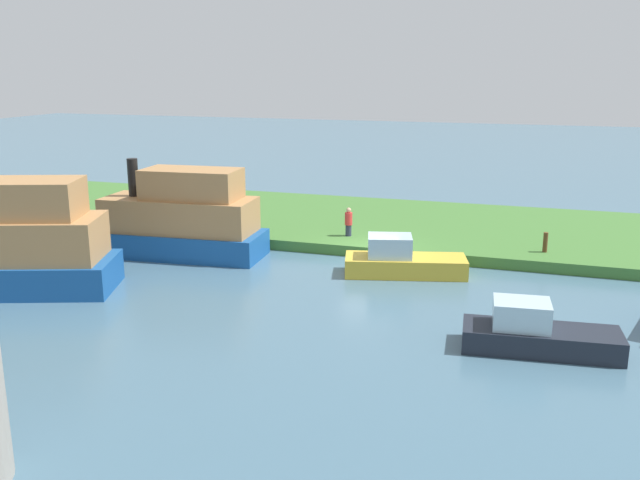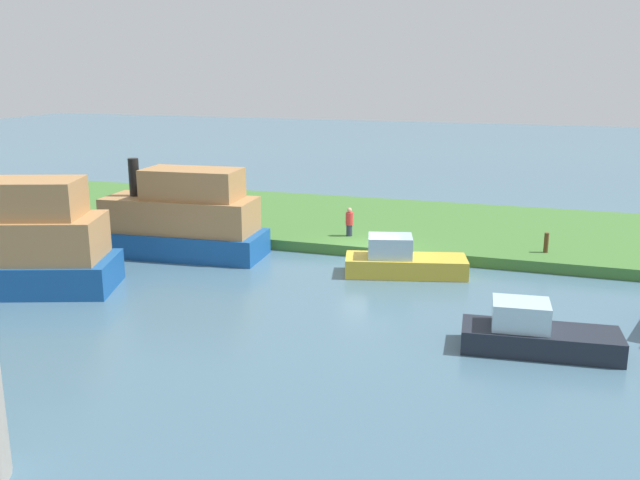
% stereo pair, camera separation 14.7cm
% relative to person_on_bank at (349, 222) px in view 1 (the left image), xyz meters
% --- Properties ---
extents(ground_plane, '(160.00, 160.00, 0.00)m').
position_rel_person_on_bank_xyz_m(ground_plane, '(-1.50, 1.90, -1.20)').
color(ground_plane, '#476B7F').
extents(grassy_bank, '(80.00, 12.00, 0.50)m').
position_rel_person_on_bank_xyz_m(grassy_bank, '(-1.50, -4.10, -0.95)').
color(grassy_bank, '#427533').
rests_on(grassy_bank, ground).
extents(person_on_bank, '(0.46, 0.46, 1.39)m').
position_rel_person_on_bank_xyz_m(person_on_bank, '(0.00, 0.00, 0.00)').
color(person_on_bank, '#2D334C').
rests_on(person_on_bank, grassy_bank).
extents(mooring_post, '(0.20, 0.20, 0.88)m').
position_rel_person_on_bank_xyz_m(mooring_post, '(-9.07, 0.22, -0.26)').
color(mooring_post, brown).
rests_on(mooring_post, grassy_bank).
extents(houseboat_blue, '(8.81, 3.53, 4.40)m').
position_rel_person_on_bank_xyz_m(houseboat_blue, '(7.05, 4.03, 0.43)').
color(houseboat_blue, '#195199').
rests_on(houseboat_blue, ground).
extents(motorboat_white, '(4.83, 2.10, 1.56)m').
position_rel_person_on_bank_xyz_m(motorboat_white, '(-8.91, 10.53, -0.64)').
color(motorboat_white, '#1E232D').
rests_on(motorboat_white, ground).
extents(pontoon_yellow, '(5.28, 2.94, 1.67)m').
position_rel_person_on_bank_xyz_m(pontoon_yellow, '(-3.41, 3.93, -0.61)').
color(pontoon_yellow, gold).
rests_on(pontoon_yellow, ground).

